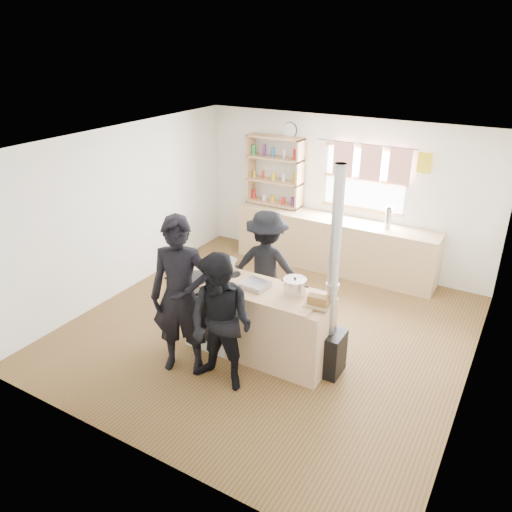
# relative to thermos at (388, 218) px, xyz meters

# --- Properties ---
(ground) EXTENTS (5.00, 5.00, 0.01)m
(ground) POSITION_rel_thermos_xyz_m (-0.86, -2.22, -1.07)
(ground) COLOR brown
(ground) RESTS_ON ground
(back_counter) EXTENTS (3.40, 0.55, 0.90)m
(back_counter) POSITION_rel_thermos_xyz_m (-0.86, 0.00, -0.62)
(back_counter) COLOR tan
(back_counter) RESTS_ON ground
(shelving_unit) EXTENTS (1.00, 0.28, 1.20)m
(shelving_unit) POSITION_rel_thermos_xyz_m (-2.06, 0.12, 0.45)
(shelving_unit) COLOR tan
(shelving_unit) RESTS_ON back_counter
(thermos) EXTENTS (0.10, 0.10, 0.33)m
(thermos) POSITION_rel_thermos_xyz_m (0.00, 0.00, 0.00)
(thermos) COLOR silver
(thermos) RESTS_ON back_counter
(cooking_island) EXTENTS (1.97, 0.64, 0.93)m
(cooking_island) POSITION_rel_thermos_xyz_m (-0.72, -2.77, -0.60)
(cooking_island) COLOR silver
(cooking_island) RESTS_ON ground
(skillet_greens) EXTENTS (0.46, 0.46, 0.05)m
(skillet_greens) POSITION_rel_thermos_xyz_m (-1.49, -2.99, -0.11)
(skillet_greens) COLOR black
(skillet_greens) RESTS_ON cooking_island
(roast_tray) EXTENTS (0.33, 0.29, 0.07)m
(roast_tray) POSITION_rel_thermos_xyz_m (-0.75, -2.78, -0.10)
(roast_tray) COLOR silver
(roast_tray) RESTS_ON cooking_island
(stockpot_stove) EXTENTS (0.23, 0.23, 0.19)m
(stockpot_stove) POSITION_rel_thermos_xyz_m (-1.25, -2.58, -0.05)
(stockpot_stove) COLOR silver
(stockpot_stove) RESTS_ON cooking_island
(stockpot_counter) EXTENTS (0.27, 0.27, 0.20)m
(stockpot_counter) POSITION_rel_thermos_xyz_m (-0.28, -2.67, -0.05)
(stockpot_counter) COLOR silver
(stockpot_counter) RESTS_ON cooking_island
(bread_board) EXTENTS (0.30, 0.22, 0.12)m
(bread_board) POSITION_rel_thermos_xyz_m (0.07, -2.80, -0.09)
(bread_board) COLOR tan
(bread_board) RESTS_ON cooking_island
(flue_heater) EXTENTS (0.35, 0.35, 2.50)m
(flue_heater) POSITION_rel_thermos_xyz_m (0.17, -2.66, -0.42)
(flue_heater) COLOR black
(flue_heater) RESTS_ON ground
(person_near_left) EXTENTS (0.82, 0.69, 1.91)m
(person_near_left) POSITION_rel_thermos_xyz_m (-1.33, -3.44, -0.11)
(person_near_left) COLOR black
(person_near_left) RESTS_ON ground
(person_near_right) EXTENTS (0.78, 0.61, 1.60)m
(person_near_right) POSITION_rel_thermos_xyz_m (-0.76, -3.48, -0.26)
(person_near_right) COLOR black
(person_near_right) RESTS_ON ground
(person_far) EXTENTS (1.11, 0.76, 1.57)m
(person_far) POSITION_rel_thermos_xyz_m (-1.05, -1.94, -0.28)
(person_far) COLOR black
(person_far) RESTS_ON ground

